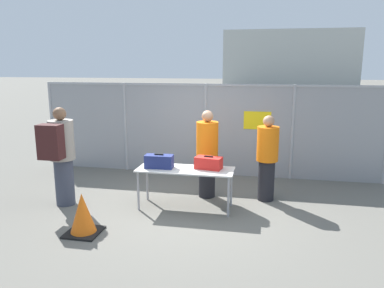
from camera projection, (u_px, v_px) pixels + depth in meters
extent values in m
plane|color=#605E56|center=(184.00, 210.00, 6.65)|extent=(120.00, 120.00, 0.00)
cylinder|color=#9EA0A5|center=(52.00, 125.00, 9.36)|extent=(0.07, 0.07, 2.10)
cylinder|color=#9EA0A5|center=(126.00, 127.00, 8.99)|extent=(0.07, 0.07, 2.10)
cylinder|color=#9EA0A5|center=(205.00, 130.00, 8.62)|extent=(0.07, 0.07, 2.10)
cylinder|color=#9EA0A5|center=(292.00, 133.00, 8.25)|extent=(0.07, 0.07, 2.10)
cube|color=gray|center=(205.00, 130.00, 8.62)|extent=(7.78, 0.01, 2.10)
cube|color=#9EA0A5|center=(206.00, 85.00, 8.40)|extent=(7.78, 0.04, 0.04)
cube|color=yellow|center=(257.00, 120.00, 8.33)|extent=(0.60, 0.01, 0.40)
cube|color=#B2B2AD|center=(185.00, 169.00, 6.59)|extent=(1.71, 0.63, 0.02)
cylinder|color=#99999E|center=(138.00, 191.00, 6.57)|extent=(0.04, 0.04, 0.70)
cylinder|color=#99999E|center=(228.00, 197.00, 6.27)|extent=(0.04, 0.04, 0.70)
cylinder|color=#99999E|center=(147.00, 182.00, 7.06)|extent=(0.04, 0.04, 0.70)
cylinder|color=#99999E|center=(231.00, 187.00, 6.76)|extent=(0.04, 0.04, 0.70)
cube|color=navy|center=(159.00, 161.00, 6.63)|extent=(0.50, 0.24, 0.23)
cube|color=black|center=(159.00, 154.00, 6.60)|extent=(0.16, 0.03, 0.02)
cube|color=red|center=(209.00, 163.00, 6.57)|extent=(0.50, 0.32, 0.21)
cube|color=black|center=(209.00, 156.00, 6.55)|extent=(0.16, 0.05, 0.02)
cylinder|color=#383D4C|center=(65.00, 182.00, 6.83)|extent=(0.34, 0.34, 0.85)
cylinder|color=gray|center=(61.00, 140.00, 6.67)|extent=(0.44, 0.44, 0.71)
sphere|color=brown|center=(60.00, 114.00, 6.57)|extent=(0.23, 0.23, 0.23)
cube|color=#381919|center=(51.00, 142.00, 6.33)|extent=(0.40, 0.24, 0.60)
cylinder|color=black|center=(207.00, 177.00, 7.25)|extent=(0.32, 0.32, 0.80)
cylinder|color=orange|center=(207.00, 139.00, 7.09)|extent=(0.42, 0.42, 0.67)
sphere|color=#A57A5B|center=(207.00, 116.00, 7.00)|extent=(0.22, 0.22, 0.22)
cylinder|color=black|center=(266.00, 180.00, 7.06)|extent=(0.30, 0.30, 0.77)
cylinder|color=orange|center=(268.00, 144.00, 6.92)|extent=(0.40, 0.40, 0.64)
sphere|color=#A57A5B|center=(269.00, 121.00, 6.83)|extent=(0.21, 0.21, 0.21)
cube|color=silver|center=(253.00, 140.00, 10.76)|extent=(2.64, 1.41, 0.47)
sphere|color=black|center=(235.00, 148.00, 10.14)|extent=(0.62, 0.62, 0.62)
sphere|color=black|center=(239.00, 137.00, 11.60)|extent=(0.62, 0.62, 0.62)
cylinder|color=#59595B|center=(193.00, 143.00, 11.14)|extent=(0.92, 0.06, 0.06)
cube|color=#B2B7B2|center=(287.00, 61.00, 41.55)|extent=(12.99, 11.97, 5.81)
cube|color=black|center=(84.00, 232.00, 5.73)|extent=(0.51, 0.51, 0.03)
cone|color=orange|center=(83.00, 214.00, 5.66)|extent=(0.41, 0.41, 0.64)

